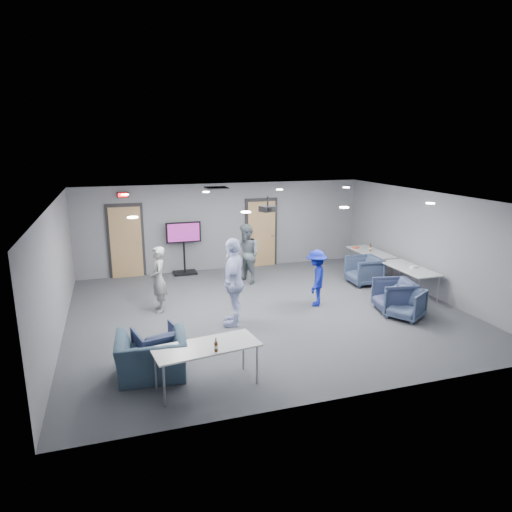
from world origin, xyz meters
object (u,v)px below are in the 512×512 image
object	(u,v)px
table_right_b	(409,269)
tv_stand	(184,245)
chair_right_b	(394,296)
bottle_right	(370,248)
projector	(268,209)
person_a	(158,279)
table_front_left	(206,348)
chair_front_a	(158,347)
chair_right_a	(364,271)
table_right_a	(371,253)
person_d	(316,278)
person_c	(234,282)
chair_right_c	(405,304)
chair_front_b	(152,357)
bottle_front	(216,346)
person_b	(247,254)

from	to	relation	value
table_right_b	tv_stand	distance (m)	6.50
chair_right_b	bottle_right	xyz separation A→B (m)	(1.10, 2.91, 0.44)
tv_stand	projector	world-z (taller)	projector
person_a	table_front_left	bearing A→B (deg)	5.44
chair_front_a	table_right_b	size ratio (longest dim) A/B	0.44
chair_front_a	bottle_right	world-z (taller)	bottle_right
chair_right_a	table_right_a	distance (m)	1.04
person_d	table_right_b	world-z (taller)	person_d
person_c	bottle_right	world-z (taller)	person_c
person_d	chair_right_c	bearing A→B (deg)	79.32
person_c	chair_front_b	size ratio (longest dim) A/B	1.68
bottle_right	projector	world-z (taller)	projector
chair_right_c	bottle_front	bearing A→B (deg)	-101.34
bottle_right	person_c	bearing A→B (deg)	-152.90
person_b	table_right_a	distance (m)	3.81
tv_stand	projector	bearing A→B (deg)	-66.15
chair_right_a	table_right_b	distance (m)	1.35
table_right_b	table_front_left	xyz separation A→B (m)	(-6.03, -3.03, -0.00)
chair_front_a	person_a	bearing A→B (deg)	-109.42
bottle_front	table_right_a	bearing A→B (deg)	41.19
chair_right_a	chair_right_b	size ratio (longest dim) A/B	1.03
person_c	table_front_left	distance (m)	2.71
chair_right_a	bottle_front	size ratio (longest dim) A/B	3.81
table_front_left	chair_right_c	bearing A→B (deg)	9.99
person_a	chair_right_c	size ratio (longest dim) A/B	2.07
person_c	table_right_a	xyz separation A→B (m)	(4.92, 2.48, -0.29)
person_a	person_d	distance (m)	3.80
person_b	person_d	distance (m)	2.52
bottle_right	tv_stand	size ratio (longest dim) A/B	0.16
bottle_right	tv_stand	distance (m)	5.63
person_b	chair_front_b	distance (m)	5.61
chair_right_c	table_right_a	bearing A→B (deg)	129.34
table_right_b	projector	distance (m)	4.21
person_c	bottle_right	bearing A→B (deg)	135.93
person_c	chair_front_b	world-z (taller)	person_c
chair_front_a	tv_stand	world-z (taller)	tv_stand
person_b	tv_stand	world-z (taller)	person_b
chair_front_a	bottle_front	world-z (taller)	bottle_front
chair_right_a	chair_right_c	size ratio (longest dim) A/B	1.14
table_right_b	bottle_front	size ratio (longest dim) A/B	7.80
chair_right_a	table_front_left	size ratio (longest dim) A/B	0.48
chair_right_a	bottle_right	world-z (taller)	bottle_right
person_c	bottle_front	size ratio (longest dim) A/B	8.55
chair_right_b	bottle_right	distance (m)	3.14
person_a	table_right_a	size ratio (longest dim) A/B	0.90
person_b	chair_right_b	size ratio (longest dim) A/B	2.00
table_right_a	table_right_b	bearing A→B (deg)	180.00
chair_right_a	chair_front_b	world-z (taller)	chair_right_a
person_c	person_d	xyz separation A→B (m)	(2.24, 0.56, -0.28)
projector	person_d	bearing A→B (deg)	-36.35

